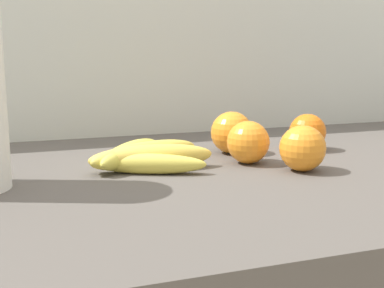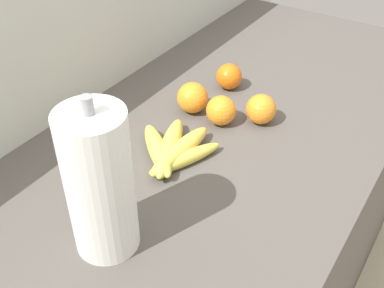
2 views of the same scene
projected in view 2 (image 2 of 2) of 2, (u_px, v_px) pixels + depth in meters
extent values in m
cube|color=#514C47|center=(200.00, 271.00, 1.35)|extent=(1.88, 0.73, 0.88)
cube|color=silver|center=(88.00, 166.00, 1.40)|extent=(2.28, 0.06, 1.30)
ellipsoid|color=#DDCC4C|center=(185.00, 158.00, 1.04)|extent=(0.18, 0.10, 0.03)
ellipsoid|color=#E9C64C|center=(180.00, 151.00, 1.05)|extent=(0.21, 0.05, 0.04)
ellipsoid|color=#DBC64C|center=(170.00, 147.00, 1.06)|extent=(0.22, 0.13, 0.04)
ellipsoid|color=#DBCE4C|center=(158.00, 150.00, 1.05)|extent=(0.16, 0.18, 0.04)
sphere|color=orange|center=(261.00, 109.00, 1.15)|extent=(0.08, 0.08, 0.08)
sphere|color=orange|center=(192.00, 98.00, 1.19)|extent=(0.08, 0.08, 0.08)
sphere|color=orange|center=(221.00, 111.00, 1.15)|extent=(0.07, 0.07, 0.07)
sphere|color=orange|center=(229.00, 77.00, 1.29)|extent=(0.07, 0.07, 0.07)
cylinder|color=white|center=(100.00, 184.00, 0.78)|extent=(0.12, 0.12, 0.28)
cylinder|color=gray|center=(99.00, 178.00, 0.77)|extent=(0.02, 0.02, 0.31)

